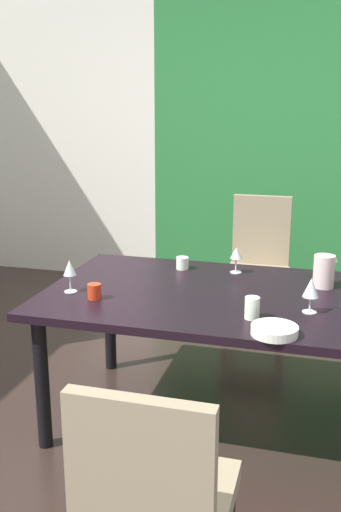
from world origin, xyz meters
name	(u,v)px	position (x,y,z in m)	size (l,w,h in m)	color
ground_plane	(109,430)	(0.00, 0.00, -0.01)	(5.43, 5.32, 0.02)	#2F221E
back_panel_interior	(47,124)	(-1.62, 2.61, 1.45)	(2.19, 0.10, 2.89)	white
dining_table	(226,307)	(0.56, 0.22, 0.65)	(1.82, 1.09, 0.72)	black
chair_head_far	(259,260)	(0.57, 1.54, 0.55)	(0.44, 0.45, 1.00)	gray
chair_head_near	(153,497)	(0.58, -1.08, 0.52)	(0.44, 0.44, 0.91)	gray
wine_glass_corner	(236,254)	(0.55, 0.59, 0.83)	(0.07, 0.07, 0.15)	silver
wine_glass_rear	(70,269)	(-0.20, 0.04, 0.84)	(0.07, 0.07, 0.17)	silver
wine_glass_west	(311,289)	(0.97, 0.06, 0.84)	(0.07, 0.07, 0.16)	silver
serving_bowl_near_window	(274,330)	(0.84, -0.24, 0.74)	(0.20, 0.20, 0.04)	white
cup_left	(94,291)	(-0.04, -0.03, 0.76)	(0.07, 0.07, 0.08)	red
cup_north	(252,308)	(0.73, -0.08, 0.77)	(0.07, 0.07, 0.10)	white
cup_near_shelf	(182,263)	(0.24, 0.58, 0.76)	(0.07, 0.07, 0.07)	white
pitcher_center	(324,271)	(1.03, 0.46, 0.81)	(0.12, 0.11, 0.17)	silver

